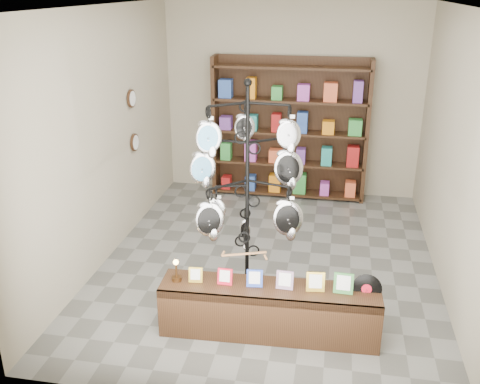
# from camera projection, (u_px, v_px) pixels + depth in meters

# --- Properties ---
(ground) EXTENTS (5.00, 5.00, 0.00)m
(ground) POSITION_uv_depth(u_px,v_px,m) (269.00, 261.00, 6.64)
(ground) COLOR slate
(ground) RESTS_ON ground
(room_envelope) EXTENTS (5.00, 5.00, 5.00)m
(room_envelope) POSITION_uv_depth(u_px,v_px,m) (272.00, 115.00, 5.97)
(room_envelope) COLOR #A9A088
(room_envelope) RESTS_ON ground
(display_tree) EXTENTS (1.25, 1.23, 2.40)m
(display_tree) POSITION_uv_depth(u_px,v_px,m) (247.00, 181.00, 5.31)
(display_tree) COLOR black
(display_tree) RESTS_ON ground
(front_shelf) EXTENTS (2.12, 0.52, 0.74)m
(front_shelf) POSITION_uv_depth(u_px,v_px,m) (269.00, 310.00, 5.18)
(front_shelf) COLOR black
(front_shelf) RESTS_ON ground
(back_shelving) EXTENTS (2.42, 0.36, 2.20)m
(back_shelving) POSITION_uv_depth(u_px,v_px,m) (289.00, 133.00, 8.37)
(back_shelving) COLOR black
(back_shelving) RESTS_ON ground
(wall_clocks) EXTENTS (0.03, 0.24, 0.84)m
(wall_clocks) POSITION_uv_depth(u_px,v_px,m) (133.00, 121.00, 7.16)
(wall_clocks) COLOR black
(wall_clocks) RESTS_ON ground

